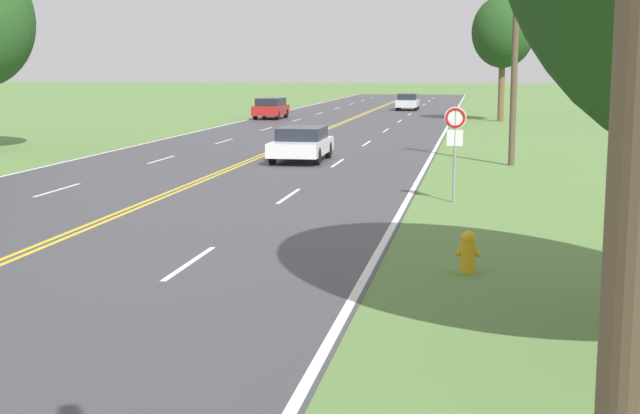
{
  "coord_description": "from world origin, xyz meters",
  "views": [
    {
      "loc": [
        8.96,
        0.58,
        3.73
      ],
      "look_at": [
        6.26,
        15.68,
        1.3
      ],
      "focal_mm": 50.0,
      "sensor_mm": 36.0,
      "label": 1
    }
  ],
  "objects_px": {
    "traffic_sign": "(455,130)",
    "car_red_hatchback_mid_far": "(271,108)",
    "car_white_sedan_mid_near": "(302,143)",
    "tree_mid_treeline": "(503,32)",
    "fire_hydrant": "(468,252)",
    "car_silver_hatchback_receding": "(408,101)"
  },
  "relations": [
    {
      "from": "car_white_sedan_mid_near",
      "to": "car_red_hatchback_mid_far",
      "type": "xyz_separation_m",
      "value": [
        -7.77,
        27.65,
        0.08
      ]
    },
    {
      "from": "fire_hydrant",
      "to": "car_silver_hatchback_receding",
      "type": "bearing_deg",
      "value": 95.61
    },
    {
      "from": "traffic_sign",
      "to": "car_silver_hatchback_receding",
      "type": "relative_size",
      "value": 0.65
    },
    {
      "from": "traffic_sign",
      "to": "car_silver_hatchback_receding",
      "type": "height_order",
      "value": "traffic_sign"
    },
    {
      "from": "tree_mid_treeline",
      "to": "car_silver_hatchback_receding",
      "type": "bearing_deg",
      "value": 117.6
    },
    {
      "from": "tree_mid_treeline",
      "to": "car_red_hatchback_mid_far",
      "type": "xyz_separation_m",
      "value": [
        -16.08,
        -0.06,
        -5.18
      ]
    },
    {
      "from": "traffic_sign",
      "to": "car_red_hatchback_mid_far",
      "type": "distance_m",
      "value": 40.05
    },
    {
      "from": "car_white_sedan_mid_near",
      "to": "tree_mid_treeline",
      "type": "bearing_deg",
      "value": 162.71
    },
    {
      "from": "traffic_sign",
      "to": "car_white_sedan_mid_near",
      "type": "distance_m",
      "value": 11.74
    },
    {
      "from": "tree_mid_treeline",
      "to": "car_red_hatchback_mid_far",
      "type": "relative_size",
      "value": 2.16
    },
    {
      "from": "fire_hydrant",
      "to": "traffic_sign",
      "type": "relative_size",
      "value": 0.29
    },
    {
      "from": "traffic_sign",
      "to": "car_red_hatchback_mid_far",
      "type": "relative_size",
      "value": 0.68
    },
    {
      "from": "fire_hydrant",
      "to": "car_red_hatchback_mid_far",
      "type": "height_order",
      "value": "car_red_hatchback_mid_far"
    },
    {
      "from": "car_white_sedan_mid_near",
      "to": "car_silver_hatchback_receding",
      "type": "height_order",
      "value": "car_silver_hatchback_receding"
    },
    {
      "from": "car_red_hatchback_mid_far",
      "to": "car_silver_hatchback_receding",
      "type": "xyz_separation_m",
      "value": [
        8.6,
        14.38,
        -0.03
      ]
    },
    {
      "from": "tree_mid_treeline",
      "to": "car_white_sedan_mid_near",
      "type": "bearing_deg",
      "value": -106.7
    },
    {
      "from": "traffic_sign",
      "to": "car_silver_hatchback_receding",
      "type": "distance_m",
      "value": 52.17
    },
    {
      "from": "fire_hydrant",
      "to": "tree_mid_treeline",
      "type": "bearing_deg",
      "value": 88.08
    },
    {
      "from": "car_red_hatchback_mid_far",
      "to": "traffic_sign",
      "type": "bearing_deg",
      "value": -157.87
    },
    {
      "from": "tree_mid_treeline",
      "to": "car_white_sedan_mid_near",
      "type": "distance_m",
      "value": 29.41
    },
    {
      "from": "traffic_sign",
      "to": "car_red_hatchback_mid_far",
      "type": "height_order",
      "value": "traffic_sign"
    },
    {
      "from": "fire_hydrant",
      "to": "car_silver_hatchback_receding",
      "type": "relative_size",
      "value": 0.19
    }
  ]
}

